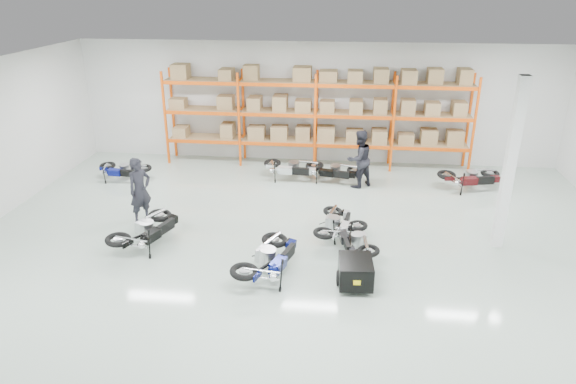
# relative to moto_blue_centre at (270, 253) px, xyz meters

# --- Properties ---
(room) EXTENTS (18.00, 18.00, 18.00)m
(room) POSITION_rel_moto_blue_centre_xyz_m (0.58, 1.63, 1.65)
(room) COLOR #A6B9AA
(room) RESTS_ON ground
(pallet_rack) EXTENTS (11.28, 0.98, 3.62)m
(pallet_rack) POSITION_rel_moto_blue_centre_xyz_m (0.58, 8.08, 1.65)
(pallet_rack) COLOR #EF520C
(pallet_rack) RESTS_ON ground
(structural_column) EXTENTS (0.25, 0.25, 4.50)m
(structural_column) POSITION_rel_moto_blue_centre_xyz_m (5.78, 2.13, 1.65)
(structural_column) COLOR white
(structural_column) RESTS_ON ground
(moto_blue_centre) EXTENTS (1.51, 2.17, 1.28)m
(moto_blue_centre) POSITION_rel_moto_blue_centre_xyz_m (0.00, 0.00, 0.00)
(moto_blue_centre) COLOR #060C43
(moto_blue_centre) RESTS_ON ground
(moto_silver_left) EXTENTS (1.06, 1.78, 1.09)m
(moto_silver_left) POSITION_rel_moto_blue_centre_xyz_m (1.52, 2.17, -0.09)
(moto_silver_left) COLOR silver
(moto_silver_left) RESTS_ON ground
(moto_black_far_left) EXTENTS (1.58, 2.15, 1.25)m
(moto_black_far_left) POSITION_rel_moto_blue_centre_xyz_m (-3.42, 1.13, -0.01)
(moto_black_far_left) COLOR black
(moto_black_far_left) RESTS_ON ground
(moto_touring_right) EXTENTS (1.11, 1.78, 1.07)m
(moto_touring_right) POSITION_rel_moto_blue_centre_xyz_m (2.02, 1.33, -0.10)
(moto_touring_right) COLOR black
(moto_touring_right) RESTS_ON ground
(trailer) EXTENTS (0.85, 1.61, 0.67)m
(trailer) POSITION_rel_moto_blue_centre_xyz_m (2.02, -0.27, -0.21)
(trailer) COLOR black
(trailer) RESTS_ON ground
(moto_back_a) EXTENTS (1.73, 0.97, 1.08)m
(moto_back_a) POSITION_rel_moto_blue_centre_xyz_m (-6.02, 5.68, -0.09)
(moto_back_a) COLOR navy
(moto_back_a) RESTS_ON ground
(moto_back_b) EXTENTS (1.90, 1.06, 1.18)m
(moto_back_b) POSITION_rel_moto_blue_centre_xyz_m (-0.13, 6.45, -0.05)
(moto_back_b) COLOR silver
(moto_back_b) RESTS_ON ground
(moto_back_c) EXTENTS (1.87, 1.22, 1.11)m
(moto_back_c) POSITION_rel_moto_blue_centre_xyz_m (1.34, 6.36, -0.08)
(moto_back_c) COLOR black
(moto_back_c) RESTS_ON ground
(moto_back_d) EXTENTS (1.99, 1.27, 1.19)m
(moto_back_d) POSITION_rel_moto_blue_centre_xyz_m (5.94, 6.14, -0.04)
(moto_back_d) COLOR #440D10
(moto_back_d) RESTS_ON ground
(person_left) EXTENTS (0.79, 0.85, 1.94)m
(person_left) POSITION_rel_moto_blue_centre_xyz_m (-4.11, 2.54, 0.37)
(person_left) COLOR black
(person_left) RESTS_ON ground
(person_back) EXTENTS (1.22, 1.18, 1.97)m
(person_back) POSITION_rel_moto_blue_centre_xyz_m (2.18, 6.00, 0.38)
(person_back) COLOR black
(person_back) RESTS_ON ground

